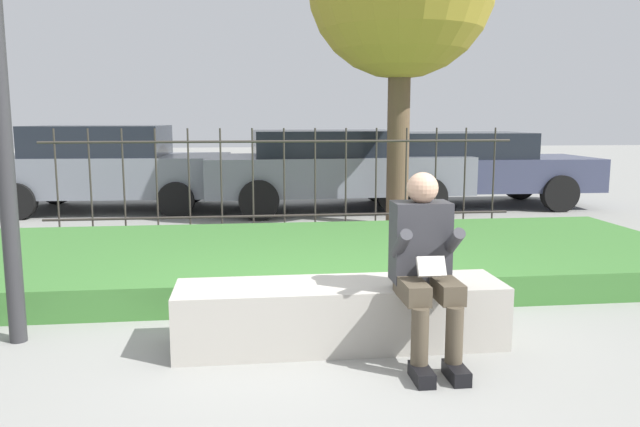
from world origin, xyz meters
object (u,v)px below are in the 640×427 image
object	(u,v)px
person_seated_reader	(425,260)
car_parked_right	(461,167)
stone_bench	(340,318)
car_parked_left	(108,167)
car_parked_center	(333,167)

from	to	relation	value
person_seated_reader	car_parked_right	distance (m)	7.52
stone_bench	car_parked_left	world-z (taller)	car_parked_left
stone_bench	car_parked_center	bearing A→B (deg)	82.40
car_parked_right	car_parked_left	bearing A→B (deg)	179.00
person_seated_reader	car_parked_left	xyz separation A→B (m)	(-3.51, 7.23, 0.08)
car_parked_right	person_seated_reader	bearing A→B (deg)	-110.30
car_parked_center	car_parked_left	bearing A→B (deg)	171.37
stone_bench	car_parked_center	distance (m)	6.53
car_parked_left	car_parked_right	size ratio (longest dim) A/B	0.88
car_parked_center	person_seated_reader	bearing A→B (deg)	-94.91
stone_bench	car_parked_center	xyz separation A→B (m)	(0.86, 6.45, 0.55)
stone_bench	car_parked_left	distance (m)	7.55
person_seated_reader	car_parked_left	distance (m)	8.03
stone_bench	car_parked_left	bearing A→B (deg)	113.46
stone_bench	car_parked_center	size ratio (longest dim) A/B	0.51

